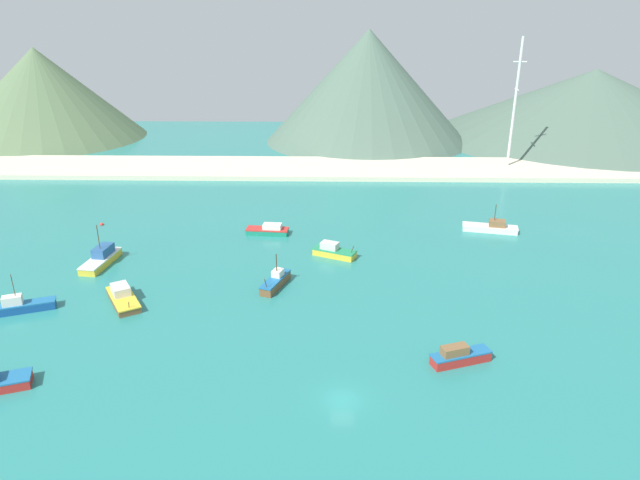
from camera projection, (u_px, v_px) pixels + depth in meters
name	position (u px, v px, depth m)	size (l,w,h in m)	color
ground	(339.00, 282.00, 90.50)	(260.00, 280.00, 0.50)	teal
fishing_boat_0	(491.00, 227.00, 110.39)	(10.80, 5.02, 5.53)	silver
fishing_boat_1	(459.00, 356.00, 68.86)	(7.83, 4.43, 2.47)	red
fishing_boat_2	(268.00, 230.00, 109.03)	(8.28, 3.52, 2.06)	#198466
fishing_boat_3	(276.00, 281.00, 88.03)	(4.37, 7.81, 5.32)	brown
fishing_boat_4	(123.00, 297.00, 83.33)	(7.42, 9.34, 2.37)	brown
fishing_boat_5	(21.00, 306.00, 80.72)	(8.98, 5.01, 5.90)	#14478C
fishing_boat_6	(101.00, 258.00, 95.93)	(4.16, 10.02, 7.05)	gold
fishing_boat_9	(333.00, 251.00, 99.04)	(7.94, 5.46, 2.63)	gold
buoy_0	(102.00, 224.00, 113.81)	(0.73, 0.73, 0.73)	red
beach_strip	(337.00, 168.00, 152.77)	(247.00, 21.62, 1.20)	beige
hill_west	(41.00, 94.00, 186.40)	(64.19, 64.19, 29.31)	#56704C
hill_central	(368.00, 86.00, 182.22)	(66.01, 66.01, 34.97)	#4C6656
hill_east	(591.00, 104.00, 188.47)	(104.57, 104.57, 22.53)	#4C6656
radio_tower	(515.00, 104.00, 147.31)	(3.41, 2.73, 34.13)	silver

